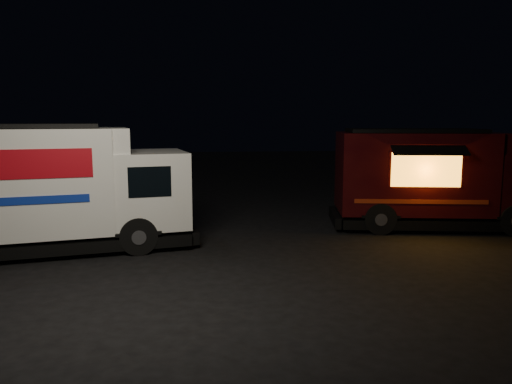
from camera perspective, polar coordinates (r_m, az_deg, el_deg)
name	(u,v)px	position (r m, az deg, el deg)	size (l,w,h in m)	color
ground	(263,259)	(12.46, 0.83, -7.69)	(80.00, 80.00, 0.00)	black
white_truck	(51,188)	(14.01, -22.36, 0.42)	(7.33, 2.50, 3.32)	silver
red_truck	(440,179)	(16.80, 20.27, 1.44)	(6.74, 2.48, 3.13)	#36090A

